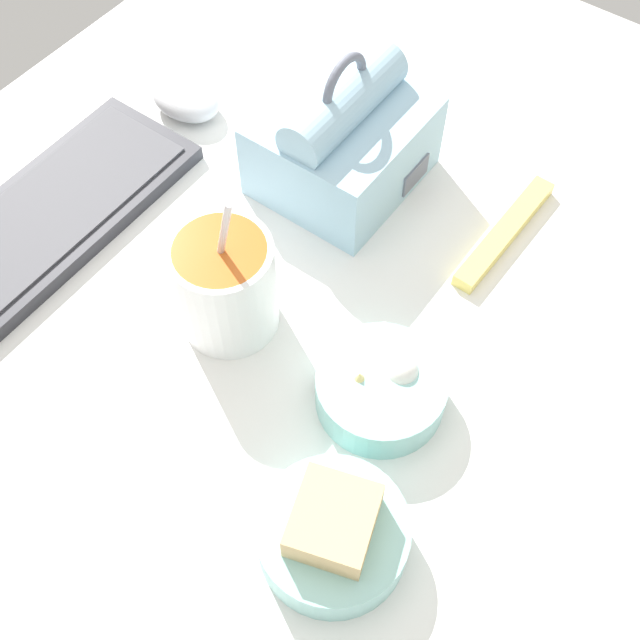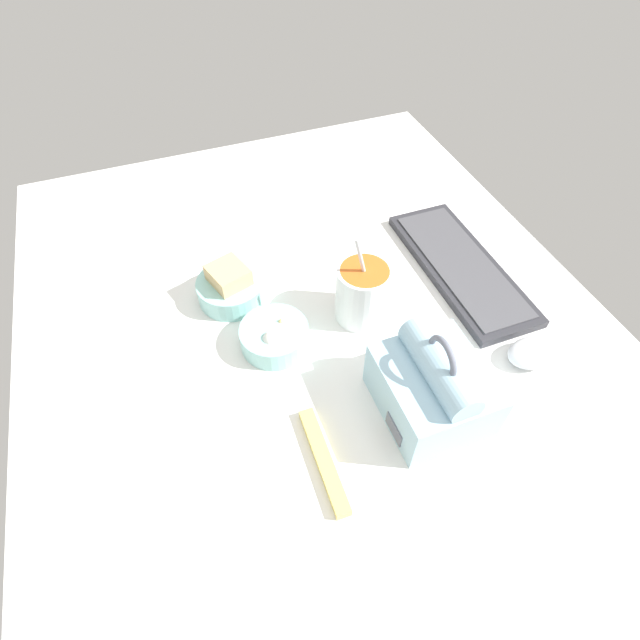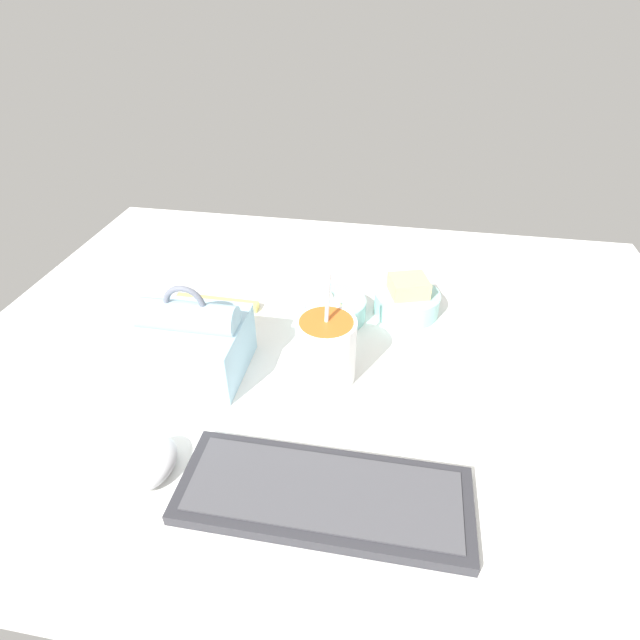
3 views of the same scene
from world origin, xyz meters
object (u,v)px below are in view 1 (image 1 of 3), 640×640
object	(u,v)px
bento_bowl_sandwich	(333,533)
computer_mouse	(185,99)
lunch_bag	(343,140)
soup_cup	(223,286)
chopstick_case	(505,233)
bento_bowl_snacks	(380,388)
keyboard	(38,227)

from	to	relation	value
bento_bowl_sandwich	computer_mouse	size ratio (longest dim) A/B	1.41
lunch_bag	bento_bowl_sandwich	xyz separation A→B (cm)	(-36.20, -24.60, -3.00)
soup_cup	bento_bowl_sandwich	bearing A→B (deg)	-119.71
chopstick_case	bento_bowl_sandwich	bearing A→B (deg)	-173.22
chopstick_case	bento_bowl_snacks	bearing A→B (deg)	-179.88
bento_bowl_sandwich	computer_mouse	xyz separation A→B (cm)	(33.95, 46.79, -1.12)
keyboard	chopstick_case	xyz separation A→B (cm)	(30.17, -42.44, -0.22)
bento_bowl_snacks	lunch_bag	bearing A→B (deg)	42.38
lunch_bag	bento_bowl_sandwich	world-z (taller)	lunch_bag
bento_bowl_snacks	soup_cup	bearing A→B (deg)	94.77
computer_mouse	keyboard	bearing A→B (deg)	179.20
keyboard	soup_cup	bearing A→B (deg)	-81.82
keyboard	chopstick_case	distance (cm)	52.08
soup_cup	bento_bowl_snacks	xyz separation A→B (cm)	(1.49, -17.86, -3.77)
keyboard	soup_cup	size ratio (longest dim) A/B	2.00
lunch_bag	soup_cup	bearing A→B (deg)	-174.87
lunch_bag	bento_bowl_snacks	distance (cm)	29.84
keyboard	bento_bowl_sandwich	size ratio (longest dim) A/B	2.95
bento_bowl_snacks	computer_mouse	bearing A→B (deg)	65.04
keyboard	bento_bowl_snacks	world-z (taller)	bento_bowl_snacks
bento_bowl_sandwich	computer_mouse	distance (cm)	57.82
keyboard	lunch_bag	size ratio (longest dim) A/B	2.20
chopstick_case	keyboard	bearing A→B (deg)	125.41
keyboard	lunch_bag	distance (cm)	35.45
bento_bowl_sandwich	bento_bowl_snacks	distance (cm)	15.07
lunch_bag	bento_bowl_snacks	world-z (taller)	lunch_bag
bento_bowl_sandwich	bento_bowl_snacks	bearing A→B (deg)	17.94
bento_bowl_sandwich	computer_mouse	world-z (taller)	bento_bowl_sandwich
bento_bowl_snacks	chopstick_case	bearing A→B (deg)	0.12
keyboard	soup_cup	distance (cm)	25.40
lunch_bag	chopstick_case	distance (cm)	20.83
keyboard	chopstick_case	world-z (taller)	keyboard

